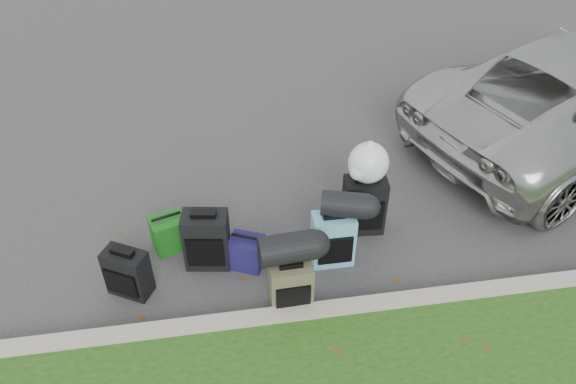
{
  "coord_description": "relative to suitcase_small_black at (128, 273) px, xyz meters",
  "views": [
    {
      "loc": [
        -0.77,
        -4.15,
        4.15
      ],
      "look_at": [
        -0.1,
        0.2,
        0.55
      ],
      "focal_mm": 35.0,
      "sensor_mm": 36.0,
      "label": 1
    }
  ],
  "objects": [
    {
      "name": "ground",
      "position": [
        1.71,
        0.39,
        -0.25
      ],
      "size": [
        120.0,
        120.0,
        0.0
      ],
      "primitive_type": "plane",
      "color": "#383535",
      "rests_on": "ground"
    },
    {
      "name": "curb",
      "position": [
        1.71,
        -0.61,
        -0.17
      ],
      "size": [
        120.0,
        0.18,
        0.15
      ],
      "primitive_type": "cube",
      "color": "#9E937F",
      "rests_on": "ground"
    },
    {
      "name": "suitcase_small_black",
      "position": [
        0.0,
        0.0,
        0.0
      ],
      "size": [
        0.46,
        0.39,
        0.5
      ],
      "primitive_type": "cube",
      "rotation": [
        0.0,
        0.0,
        -0.51
      ],
      "color": "black",
      "rests_on": "ground"
    },
    {
      "name": "suitcase_large_black_left",
      "position": [
        0.75,
        0.26,
        0.06
      ],
      "size": [
        0.47,
        0.33,
        0.63
      ],
      "primitive_type": "cube",
      "rotation": [
        0.0,
        0.0,
        -0.16
      ],
      "color": "black",
      "rests_on": "ground"
    },
    {
      "name": "suitcase_olive",
      "position": [
        1.48,
        -0.4,
        0.01
      ],
      "size": [
        0.39,
        0.25,
        0.53
      ],
      "primitive_type": "cube",
      "rotation": [
        0.0,
        0.0,
        0.03
      ],
      "color": "#42402B",
      "rests_on": "ground"
    },
    {
      "name": "suitcase_teal",
      "position": [
        1.98,
        0.1,
        0.04
      ],
      "size": [
        0.41,
        0.25,
        0.59
      ],
      "primitive_type": "cube",
      "rotation": [
        0.0,
        0.0,
        -0.0
      ],
      "color": "teal",
      "rests_on": "ground"
    },
    {
      "name": "suitcase_large_black_right",
      "position": [
        2.4,
        0.52,
        0.08
      ],
      "size": [
        0.45,
        0.29,
        0.65
      ],
      "primitive_type": "cube",
      "rotation": [
        0.0,
        0.0,
        -0.08
      ],
      "color": "black",
      "rests_on": "ground"
    },
    {
      "name": "tote_green",
      "position": [
        0.37,
        0.55,
        -0.06
      ],
      "size": [
        0.4,
        0.35,
        0.38
      ],
      "primitive_type": "cube",
      "rotation": [
        0.0,
        0.0,
        0.31
      ],
      "color": "#176316",
      "rests_on": "ground"
    },
    {
      "name": "tote_navy",
      "position": [
        1.13,
        0.17,
        -0.08
      ],
      "size": [
        0.39,
        0.36,
        0.34
      ],
      "primitive_type": "cube",
      "rotation": [
        0.0,
        0.0,
        -0.42
      ],
      "color": "#1B164D",
      "rests_on": "ground"
    },
    {
      "name": "duffel_left",
      "position": [
        1.47,
        -0.32,
        0.41
      ],
      "size": [
        0.53,
        0.31,
        0.27
      ],
      "primitive_type": "cylinder",
      "rotation": [
        0.0,
        1.57,
        0.07
      ],
      "color": "black",
      "rests_on": "suitcase_olive"
    },
    {
      "name": "duffel_right",
      "position": [
        2.08,
        0.12,
        0.46
      ],
      "size": [
        0.5,
        0.36,
        0.25
      ],
      "primitive_type": "cylinder",
      "rotation": [
        0.0,
        1.57,
        -0.29
      ],
      "color": "black",
      "rests_on": "suitcase_teal"
    },
    {
      "name": "trash_bag",
      "position": [
        2.41,
        0.55,
        0.61
      ],
      "size": [
        0.41,
        0.41,
        0.41
      ],
      "primitive_type": "sphere",
      "color": "white",
      "rests_on": "suitcase_large_black_right"
    }
  ]
}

